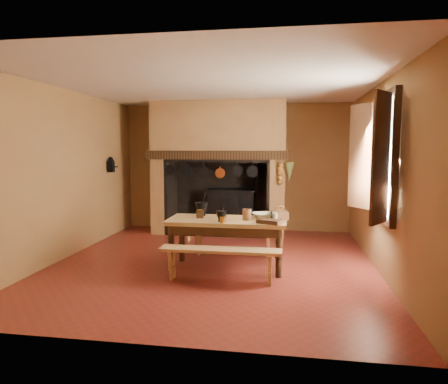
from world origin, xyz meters
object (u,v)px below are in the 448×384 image
object	(u,v)px
coffee_grinder	(200,214)
mixing_bowl	(263,216)
work_table	(227,227)
bench_front	(220,257)
iron_range	(232,210)
wicker_basket	(280,215)

from	to	relation	value
coffee_grinder	mixing_bowl	distance (m)	0.97
work_table	bench_front	size ratio (longest dim) A/B	1.06
work_table	mixing_bowl	distance (m)	0.58
work_table	bench_front	world-z (taller)	work_table
iron_range	wicker_basket	distance (m)	2.91
bench_front	coffee_grinder	size ratio (longest dim) A/B	9.87
work_table	wicker_basket	xyz separation A→B (m)	(0.78, 0.05, 0.19)
iron_range	work_table	world-z (taller)	iron_range
iron_range	bench_front	world-z (taller)	iron_range
iron_range	bench_front	xyz separation A→B (m)	(0.30, -3.35, -0.13)
bench_front	mixing_bowl	size ratio (longest dim) A/B	4.93
work_table	coffee_grinder	size ratio (longest dim) A/B	10.48
work_table	coffee_grinder	distance (m)	0.46
iron_range	mixing_bowl	size ratio (longest dim) A/B	4.74
coffee_grinder	work_table	bearing A→B (deg)	-14.62
work_table	wicker_basket	distance (m)	0.81
coffee_grinder	wicker_basket	distance (m)	1.21
mixing_bowl	coffee_grinder	bearing A→B (deg)	-173.37
work_table	mixing_bowl	size ratio (longest dim) A/B	5.24
mixing_bowl	bench_front	bearing A→B (deg)	-124.71
bench_front	wicker_basket	xyz separation A→B (m)	(0.78, 0.67, 0.49)
coffee_grinder	mixing_bowl	xyz separation A→B (m)	(0.96, 0.11, -0.02)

